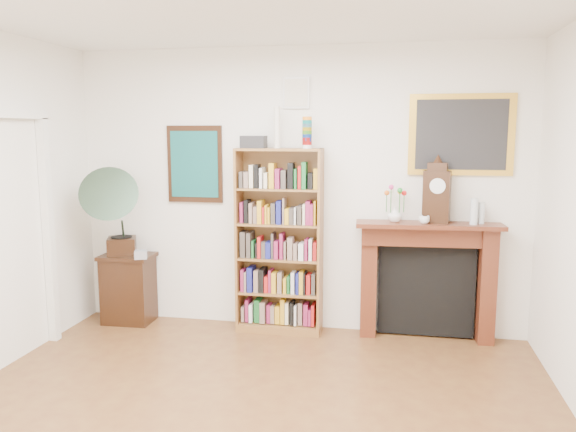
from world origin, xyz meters
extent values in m
cube|color=white|center=(0.00, 2.50, 1.40)|extent=(4.50, 0.01, 2.80)
cube|color=white|center=(-2.21, 1.67, 1.05)|extent=(0.08, 0.08, 2.10)
cube|color=white|center=(-2.21, 1.20, 2.13)|extent=(0.08, 1.02, 0.08)
cube|color=black|center=(-1.05, 2.48, 1.65)|extent=(0.58, 0.03, 0.78)
cube|color=#125657|center=(-1.05, 2.46, 1.65)|extent=(0.50, 0.01, 0.67)
cube|color=white|center=(0.00, 2.48, 2.35)|extent=(0.26, 0.03, 0.30)
cube|color=silver|center=(0.00, 2.46, 2.35)|extent=(0.22, 0.01, 0.26)
cube|color=gold|center=(1.55, 2.48, 1.95)|extent=(0.95, 0.03, 0.75)
cube|color=#262628|center=(1.55, 2.46, 1.95)|extent=(0.82, 0.01, 0.65)
cube|color=brown|center=(-0.55, 2.33, 0.91)|extent=(0.03, 0.30, 1.82)
cube|color=brown|center=(0.27, 2.33, 0.91)|extent=(0.03, 0.30, 1.82)
cube|color=brown|center=(-0.14, 2.33, 1.81)|extent=(0.84, 0.30, 0.02)
cube|color=brown|center=(-0.14, 2.33, 0.04)|extent=(0.84, 0.30, 0.08)
cube|color=brown|center=(-0.14, 2.47, 0.91)|extent=(0.84, 0.02, 1.82)
cube|color=brown|center=(-0.14, 2.33, 0.39)|extent=(0.79, 0.28, 0.02)
cube|color=brown|center=(-0.14, 2.33, 0.74)|extent=(0.79, 0.28, 0.02)
cube|color=brown|center=(-0.14, 2.33, 1.08)|extent=(0.79, 0.28, 0.02)
cube|color=brown|center=(-0.14, 2.33, 1.43)|extent=(0.79, 0.28, 0.02)
cube|color=black|center=(-1.74, 2.29, 0.36)|extent=(0.54, 0.40, 0.72)
cube|color=#451910|center=(0.74, 2.38, 0.55)|extent=(0.16, 0.21, 1.10)
cube|color=#451910|center=(1.83, 2.38, 0.55)|extent=(0.16, 0.21, 1.10)
cube|color=#451910|center=(1.28, 2.38, 1.01)|extent=(1.26, 0.28, 0.18)
cube|color=#451910|center=(1.28, 2.34, 1.12)|extent=(1.36, 0.40, 0.04)
cube|color=black|center=(1.28, 2.44, 0.46)|extent=(0.91, 0.09, 0.88)
cube|color=black|center=(-1.81, 2.32, 0.81)|extent=(0.37, 0.37, 0.17)
cylinder|color=black|center=(-1.81, 2.32, 0.90)|extent=(0.28, 0.28, 0.01)
cone|color=#2B3F2F|center=(-1.81, 2.15, 1.28)|extent=(0.79, 0.86, 0.72)
cube|color=#B5B5C2|center=(-1.52, 2.15, 0.76)|extent=(0.16, 0.16, 0.08)
cube|color=black|center=(1.35, 2.36, 1.38)|extent=(0.26, 0.18, 0.48)
cylinder|color=white|center=(1.35, 2.29, 1.49)|extent=(0.14, 0.04, 0.14)
cube|color=black|center=(1.35, 2.36, 1.65)|extent=(0.19, 0.14, 0.09)
imported|color=white|center=(0.97, 2.35, 1.21)|extent=(0.15, 0.15, 0.14)
imported|color=silver|center=(1.24, 2.28, 1.18)|extent=(0.13, 0.13, 0.08)
cylinder|color=silver|center=(1.68, 2.33, 1.26)|extent=(0.07, 0.07, 0.24)
cylinder|color=silver|center=(1.75, 2.38, 1.24)|extent=(0.06, 0.06, 0.20)
camera|label=1|loc=(0.97, -2.97, 1.98)|focal=35.00mm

